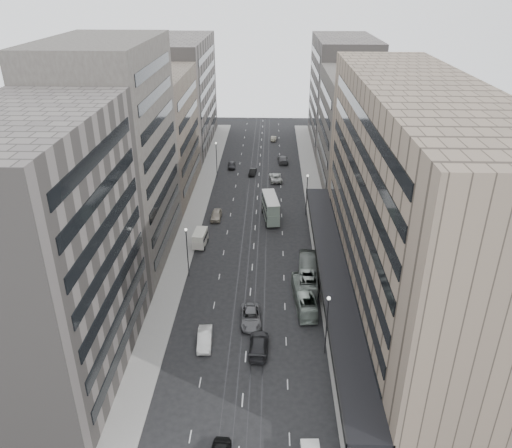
# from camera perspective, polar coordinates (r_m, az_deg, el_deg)

# --- Properties ---
(ground) EXTENTS (220.00, 220.00, 0.00)m
(ground) POSITION_cam_1_polar(r_m,az_deg,el_deg) (67.61, -0.93, -11.56)
(ground) COLOR black
(ground) RESTS_ON ground
(sidewalk_right) EXTENTS (4.00, 125.00, 0.15)m
(sidewalk_right) POSITION_cam_1_polar(r_m,az_deg,el_deg) (100.23, 6.94, 1.70)
(sidewalk_right) COLOR gray
(sidewalk_right) RESTS_ON ground
(sidewalk_left) EXTENTS (4.00, 125.00, 0.15)m
(sidewalk_left) POSITION_cam_1_polar(r_m,az_deg,el_deg) (100.88, -6.77, 1.88)
(sidewalk_left) COLOR gray
(sidewalk_left) RESTS_ON ground
(department_store) EXTENTS (19.20, 60.00, 30.00)m
(department_store) POSITION_cam_1_polar(r_m,az_deg,el_deg) (69.37, 17.31, 2.56)
(department_store) COLOR #766656
(department_store) RESTS_ON ground
(building_right_mid) EXTENTS (15.00, 28.00, 24.00)m
(building_right_mid) POSITION_cam_1_polar(r_m,az_deg,el_deg) (110.95, 11.66, 10.36)
(building_right_mid) COLOR #45403C
(building_right_mid) RESTS_ON ground
(building_right_far) EXTENTS (15.00, 32.00, 28.00)m
(building_right_far) POSITION_cam_1_polar(r_m,az_deg,el_deg) (139.33, 9.82, 14.57)
(building_right_far) COLOR #68615D
(building_right_far) RESTS_ON ground
(building_left_a) EXTENTS (15.00, 28.00, 30.00)m
(building_left_a) POSITION_cam_1_polar(r_m,az_deg,el_deg) (57.81, -23.28, -3.32)
(building_left_a) COLOR #68615D
(building_left_a) RESTS_ON ground
(building_left_b) EXTENTS (15.00, 26.00, 34.00)m
(building_left_b) POSITION_cam_1_polar(r_m,az_deg,el_deg) (80.09, -16.05, 7.47)
(building_left_b) COLOR #45403C
(building_left_b) RESTS_ON ground
(building_left_c) EXTENTS (15.00, 28.00, 25.00)m
(building_left_c) POSITION_cam_1_polar(r_m,az_deg,el_deg) (106.25, -11.64, 9.94)
(building_left_c) COLOR #6B6153
(building_left_c) RESTS_ON ground
(building_left_d) EXTENTS (15.00, 38.00, 28.00)m
(building_left_d) POSITION_cam_1_polar(r_m,az_deg,el_deg) (137.28, -8.69, 14.47)
(building_left_d) COLOR #68615D
(building_left_d) RESTS_ON ground
(lamp_right_near) EXTENTS (0.44, 0.44, 8.32)m
(lamp_right_near) POSITION_cam_1_polar(r_m,az_deg,el_deg) (60.81, 8.14, -10.64)
(lamp_right_near) COLOR #262628
(lamp_right_near) RESTS_ON ground
(lamp_right_far) EXTENTS (0.44, 0.44, 8.32)m
(lamp_right_far) POSITION_cam_1_polar(r_m,az_deg,el_deg) (95.72, 5.85, 3.89)
(lamp_right_far) COLOR #262628
(lamp_right_far) RESTS_ON ground
(lamp_left_near) EXTENTS (0.44, 0.44, 8.32)m
(lamp_left_near) POSITION_cam_1_polar(r_m,az_deg,el_deg) (75.74, -7.89, -2.59)
(lamp_left_near) COLOR #262628
(lamp_left_near) RESTS_ON ground
(lamp_left_far) EXTENTS (0.44, 0.44, 8.32)m
(lamp_left_far) POSITION_cam_1_polar(r_m,az_deg,el_deg) (114.89, -4.55, 7.82)
(lamp_left_far) COLOR #262628
(lamp_left_far) RESTS_ON ground
(bus_near) EXTENTS (3.22, 10.29, 2.82)m
(bus_near) POSITION_cam_1_polar(r_m,az_deg,el_deg) (70.89, 5.50, -8.27)
(bus_near) COLOR gray
(bus_near) RESTS_ON ground
(bus_far) EXTENTS (3.46, 11.78, 3.24)m
(bus_far) POSITION_cam_1_polar(r_m,az_deg,el_deg) (75.22, 5.94, -5.86)
(bus_far) COLOR gray
(bus_far) RESTS_ON ground
(double_decker) EXTENTS (3.57, 8.76, 4.65)m
(double_decker) POSITION_cam_1_polar(r_m,az_deg,el_deg) (94.33, 1.68, 1.89)
(double_decker) COLOR gray
(double_decker) RESTS_ON ground
(panel_van) EXTENTS (2.44, 4.52, 2.76)m
(panel_van) POSITION_cam_1_polar(r_m,az_deg,el_deg) (85.92, -6.40, -1.59)
(panel_van) COLOR beige
(panel_van) RESTS_ON ground
(sedan_1) EXTENTS (2.06, 5.06, 1.63)m
(sedan_1) POSITION_cam_1_polar(r_m,az_deg,el_deg) (64.56, -5.88, -12.91)
(sedan_1) COLOR white
(sedan_1) RESTS_ON ground
(sedan_2) EXTENTS (3.08, 6.03, 1.63)m
(sedan_2) POSITION_cam_1_polar(r_m,az_deg,el_deg) (67.76, -0.60, -10.59)
(sedan_2) COLOR slate
(sedan_2) RESTS_ON ground
(sedan_3) EXTENTS (2.66, 6.00, 1.71)m
(sedan_3) POSITION_cam_1_polar(r_m,az_deg,el_deg) (63.29, 0.31, -13.64)
(sedan_3) COLOR #242426
(sedan_3) RESTS_ON ground
(sedan_4) EXTENTS (2.00, 4.83, 1.64)m
(sedan_4) POSITION_cam_1_polar(r_m,az_deg,el_deg) (95.54, -4.56, 1.03)
(sedan_4) COLOR #A79C8A
(sedan_4) RESTS_ON ground
(sedan_5) EXTENTS (1.84, 4.17, 1.33)m
(sedan_5) POSITION_cam_1_polar(r_m,az_deg,el_deg) (117.46, -0.39, 5.97)
(sedan_5) COLOR black
(sedan_5) RESTS_ON ground
(sedan_6) EXTENTS (3.21, 5.97, 1.59)m
(sedan_6) POSITION_cam_1_polar(r_m,az_deg,el_deg) (113.93, 2.25, 5.36)
(sedan_6) COLOR silver
(sedan_6) RESTS_ON ground
(sedan_7) EXTENTS (2.71, 5.88, 1.66)m
(sedan_7) POSITION_cam_1_polar(r_m,az_deg,el_deg) (125.65, 3.09, 7.39)
(sedan_7) COLOR #555457
(sedan_7) RESTS_ON ground
(sedan_8) EXTENTS (2.03, 4.46, 1.48)m
(sedan_8) POSITION_cam_1_polar(r_m,az_deg,el_deg) (121.89, -2.80, 6.75)
(sedan_8) COLOR #2A2A2D
(sedan_8) RESTS_ON ground
(sedan_9) EXTENTS (1.74, 4.13, 1.33)m
(sedan_9) POSITION_cam_1_polar(r_m,az_deg,el_deg) (143.38, 2.04, 9.75)
(sedan_9) COLOR #9B9681
(sedan_9) RESTS_ON ground
(pedestrian) EXTENTS (0.78, 0.70, 1.80)m
(pedestrian) POSITION_cam_1_polar(r_m,az_deg,el_deg) (54.22, 11.87, -22.69)
(pedestrian) COLOR black
(pedestrian) RESTS_ON sidewalk_right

